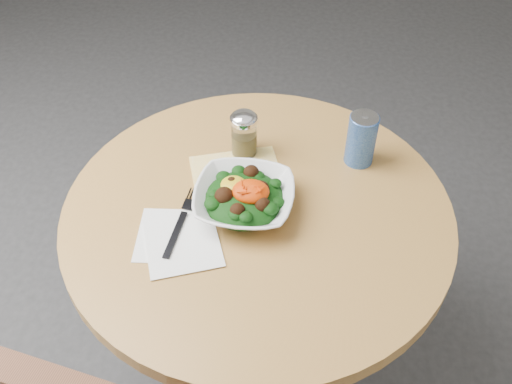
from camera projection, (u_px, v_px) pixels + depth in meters
ground at (257, 367)px, 1.84m from camera, size 6.00×6.00×0.00m
table at (257, 260)px, 1.45m from camera, size 0.90×0.90×0.75m
cloth_napkin at (238, 178)px, 1.38m from camera, size 0.27×0.25×0.00m
paper_napkins at (178, 240)px, 1.24m from camera, size 0.21×0.21×0.00m
salad_bowl at (244, 198)px, 1.29m from camera, size 0.23×0.23×0.08m
fork at (182, 219)px, 1.28m from camera, size 0.04×0.21×0.00m
spice_shaker at (244, 134)px, 1.41m from camera, size 0.07×0.07×0.12m
beverage_can at (361, 139)px, 1.38m from camera, size 0.07×0.07×0.14m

